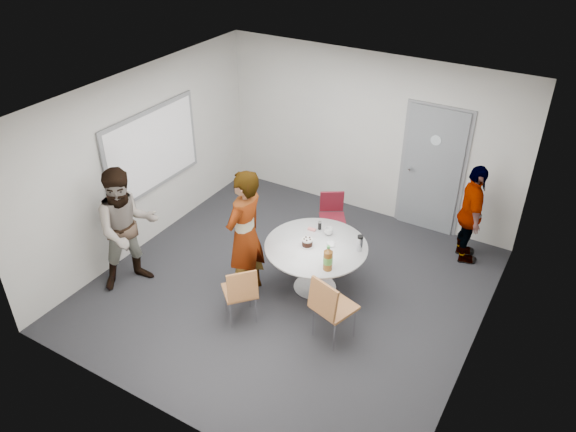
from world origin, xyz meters
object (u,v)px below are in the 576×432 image
Objects in this scene: person_right at (471,215)px; chair_near_right at (330,304)px; person_left at (127,229)px; table at (318,252)px; chair_far at (332,212)px; whiteboard at (153,150)px; door at (432,170)px; chair_near_left at (241,290)px; person_main at (245,235)px.

chair_near_right is at bearing 135.48° from person_right.
table is at bearing -32.88° from person_left.
chair_far is (-0.98, 2.02, -0.08)m from chair_near_right.
whiteboard is 3.60m from chair_near_right.
door is 1.67m from chair_far.
table is at bearing 75.03° from chair_far.
chair_near_right is 2.74m from person_right.
chair_near_left is 0.90× the size of chair_near_right.
chair_near_right is (3.39, -0.83, -0.88)m from whiteboard.
person_right is at bearing 163.05° from chair_far.
whiteboard reaches higher than person_main.
table is at bearing 124.52° from person_main.
chair_near_right is 0.53× the size of person_left.
chair_near_right is at bearing -93.18° from door.
door is at bearing -10.70° from person_left.
chair_near_left is at bearing -149.45° from chair_near_right.
person_main is at bearing -118.98° from door.
whiteboard reaches higher than person_left.
person_right is at bearing 5.99° from chair_near_left.
chair_far is (-0.39, 1.22, -0.14)m from table.
whiteboard reaches higher than chair_near_right.
person_right is (4.35, 1.74, -0.68)m from whiteboard.
table is 1.18m from chair_near_left.
person_right reaches higher than table.
person_left is at bearing 18.46° from chair_far.
whiteboard is at bearing 87.84° from person_right.
person_main is at bearing -147.52° from table.
chair_far is (-1.15, -1.09, -0.54)m from door.
chair_near_right reaches higher than chair_near_left.
person_right reaches higher than chair_near_left.
table is at bearing 143.72° from chair_near_right.
chair_far is at bearing 168.49° from person_main.
table is 1.29m from chair_far.
person_right is (0.79, -0.55, -0.26)m from door.
whiteboard is 2.36× the size of chair_far.
person_left is at bearing 103.17° from person_right.
whiteboard is at bearing -103.32° from person_main.
chair_near_left is at bearing 54.10° from chair_far.
person_right is (1.94, 0.55, 0.28)m from chair_far.
person_left reaches higher than person_right.
table is 1.00m from person_main.
whiteboard is 2.13m from person_main.
person_main reaches higher than chair_far.
table is 0.99m from chair_near_right.
person_right is (0.96, 2.56, 0.20)m from chair_near_right.
person_left is at bearing 134.80° from chair_near_left.
chair_near_right is at bearing -53.59° from table.
chair_near_right is (-0.17, -3.11, -0.45)m from door.
person_right is (1.55, 1.77, 0.14)m from table.
chair_far is at bearing 107.68° from table.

